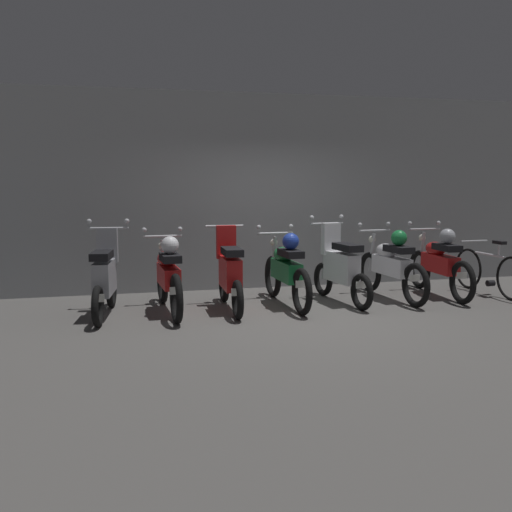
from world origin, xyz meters
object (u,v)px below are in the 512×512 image
at_px(motorbike_slot_1, 168,275).
at_px(motorbike_slot_2, 230,273).
at_px(motorbike_slot_6, 440,263).
at_px(motorbike_slot_4, 340,267).
at_px(motorbike_slot_3, 286,270).
at_px(motorbike_slot_0, 105,277).
at_px(motorbike_slot_5, 391,265).
at_px(bicycle, 489,272).

height_order(motorbike_slot_1, motorbike_slot_2, motorbike_slot_2).
bearing_deg(motorbike_slot_6, motorbike_slot_4, -176.79).
bearing_deg(motorbike_slot_3, motorbike_slot_0, -178.51).
bearing_deg(motorbike_slot_4, motorbike_slot_3, -178.48).
bearing_deg(motorbike_slot_0, motorbike_slot_3, 1.49).
bearing_deg(motorbike_slot_5, motorbike_slot_4, -176.28).
height_order(motorbike_slot_4, motorbike_slot_6, motorbike_slot_4).
xyz_separation_m(motorbike_slot_1, bicycle, (5.12, 0.10, -0.17)).
xyz_separation_m(motorbike_slot_2, motorbike_slot_6, (3.43, 0.21, 0.00)).
bearing_deg(motorbike_slot_0, bicycle, 0.91).
bearing_deg(bicycle, motorbike_slot_1, -178.93).
bearing_deg(motorbike_slot_5, motorbike_slot_6, 2.69).
bearing_deg(motorbike_slot_3, motorbike_slot_5, 2.63).
xyz_separation_m(motorbike_slot_0, motorbike_slot_1, (0.85, -0.00, 0.00)).
bearing_deg(motorbike_slot_0, motorbike_slot_5, 1.94).
xyz_separation_m(motorbike_slot_1, motorbike_slot_3, (1.71, 0.07, 0.00)).
relative_size(motorbike_slot_2, motorbike_slot_3, 0.86).
distance_m(motorbike_slot_2, bicycle, 4.27).
height_order(motorbike_slot_0, motorbike_slot_6, motorbike_slot_0).
height_order(motorbike_slot_0, motorbike_slot_3, motorbike_slot_0).
height_order(motorbike_slot_2, motorbike_slot_5, motorbike_slot_2).
bearing_deg(motorbike_slot_1, bicycle, 1.07).
distance_m(motorbike_slot_1, motorbike_slot_3, 1.71).
distance_m(motorbike_slot_0, motorbike_slot_2, 1.71).
xyz_separation_m(motorbike_slot_2, motorbike_slot_5, (2.57, 0.17, 0.00)).
bearing_deg(motorbike_slot_6, motorbike_slot_2, -176.56).
distance_m(motorbike_slot_1, motorbike_slot_2, 0.86).
xyz_separation_m(motorbike_slot_4, motorbike_slot_5, (0.86, 0.06, 0.00)).
distance_m(motorbike_slot_0, motorbike_slot_5, 4.28).
height_order(motorbike_slot_2, motorbike_slot_4, motorbike_slot_4).
relative_size(motorbike_slot_2, motorbike_slot_6, 0.86).
xyz_separation_m(motorbike_slot_5, motorbike_slot_6, (0.86, 0.04, 0.00)).
bearing_deg(motorbike_slot_5, motorbike_slot_1, -177.56).
relative_size(motorbike_slot_5, motorbike_slot_6, 1.00).
distance_m(motorbike_slot_3, motorbike_slot_5, 1.71).
relative_size(motorbike_slot_3, motorbike_slot_4, 1.16).
bearing_deg(motorbike_slot_1, motorbike_slot_5, 2.44).
distance_m(motorbike_slot_4, motorbike_slot_5, 0.86).
relative_size(motorbike_slot_4, motorbike_slot_6, 0.86).
xyz_separation_m(motorbike_slot_0, motorbike_slot_2, (1.71, -0.02, -0.00)).
xyz_separation_m(motorbike_slot_1, motorbike_slot_6, (4.28, 0.19, 0.00)).
bearing_deg(motorbike_slot_2, motorbike_slot_5, 3.69).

